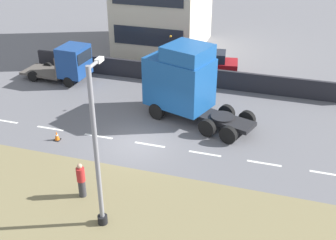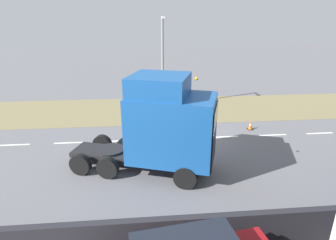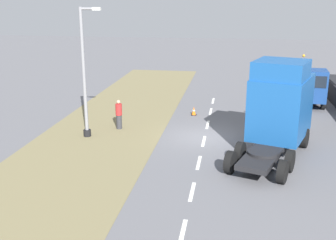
{
  "view_description": "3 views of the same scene",
  "coord_description": "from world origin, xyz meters",
  "px_view_note": "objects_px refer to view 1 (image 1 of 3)",
  "views": [
    {
      "loc": [
        -19.16,
        -7.66,
        12.54
      ],
      "look_at": [
        -2.26,
        -2.47,
        3.03
      ],
      "focal_mm": 45.0,
      "sensor_mm": 36.0,
      "label": 1
    },
    {
      "loc": [
        15.92,
        -2.58,
        7.12
      ],
      "look_at": [
        -0.11,
        -1.08,
        1.22
      ],
      "focal_mm": 30.0,
      "sensor_mm": 36.0,
      "label": 2
    },
    {
      "loc": [
        1.49,
        -22.9,
        7.74
      ],
      "look_at": [
        -1.97,
        -1.0,
        1.23
      ],
      "focal_mm": 45.0,
      "sensor_mm": 36.0,
      "label": 3
    }
  ],
  "objects_px": {
    "lamp_post": "(98,160)",
    "traffic_cone_lead": "(57,136)",
    "parked_car": "(207,65)",
    "lorry_cab": "(183,82)",
    "pedestrian": "(81,180)",
    "flatbed_truck": "(69,63)"
  },
  "relations": [
    {
      "from": "lamp_post",
      "to": "traffic_cone_lead",
      "type": "height_order",
      "value": "lamp_post"
    },
    {
      "from": "parked_car",
      "to": "lorry_cab",
      "type": "bearing_deg",
      "value": 171.55
    },
    {
      "from": "lamp_post",
      "to": "pedestrian",
      "type": "height_order",
      "value": "lamp_post"
    },
    {
      "from": "pedestrian",
      "to": "lorry_cab",
      "type": "bearing_deg",
      "value": -14.36
    },
    {
      "from": "flatbed_truck",
      "to": "pedestrian",
      "type": "height_order",
      "value": "flatbed_truck"
    },
    {
      "from": "lorry_cab",
      "to": "traffic_cone_lead",
      "type": "distance_m",
      "value": 8.17
    },
    {
      "from": "flatbed_truck",
      "to": "pedestrian",
      "type": "bearing_deg",
      "value": 34.22
    },
    {
      "from": "parked_car",
      "to": "pedestrian",
      "type": "bearing_deg",
      "value": 163.32
    },
    {
      "from": "flatbed_truck",
      "to": "lamp_post",
      "type": "distance_m",
      "value": 16.31
    },
    {
      "from": "lorry_cab",
      "to": "flatbed_truck",
      "type": "bearing_deg",
      "value": 91.01
    },
    {
      "from": "lorry_cab",
      "to": "parked_car",
      "type": "distance_m",
      "value": 7.08
    },
    {
      "from": "lamp_post",
      "to": "traffic_cone_lead",
      "type": "bearing_deg",
      "value": 44.61
    },
    {
      "from": "pedestrian",
      "to": "traffic_cone_lead",
      "type": "distance_m",
      "value": 5.68
    },
    {
      "from": "lamp_post",
      "to": "pedestrian",
      "type": "relative_size",
      "value": 4.01
    },
    {
      "from": "lorry_cab",
      "to": "traffic_cone_lead",
      "type": "bearing_deg",
      "value": 147.54
    },
    {
      "from": "flatbed_truck",
      "to": "parked_car",
      "type": "xyz_separation_m",
      "value": [
        3.91,
        -9.56,
        -0.48
      ]
    },
    {
      "from": "traffic_cone_lead",
      "to": "pedestrian",
      "type": "bearing_deg",
      "value": -137.75
    },
    {
      "from": "lamp_post",
      "to": "pedestrian",
      "type": "bearing_deg",
      "value": 50.72
    },
    {
      "from": "lamp_post",
      "to": "flatbed_truck",
      "type": "bearing_deg",
      "value": 33.31
    },
    {
      "from": "lamp_post",
      "to": "traffic_cone_lead",
      "type": "distance_m",
      "value": 8.36
    },
    {
      "from": "pedestrian",
      "to": "flatbed_truck",
      "type": "bearing_deg",
      "value": 30.66
    },
    {
      "from": "flatbed_truck",
      "to": "traffic_cone_lead",
      "type": "bearing_deg",
      "value": 26.72
    }
  ]
}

